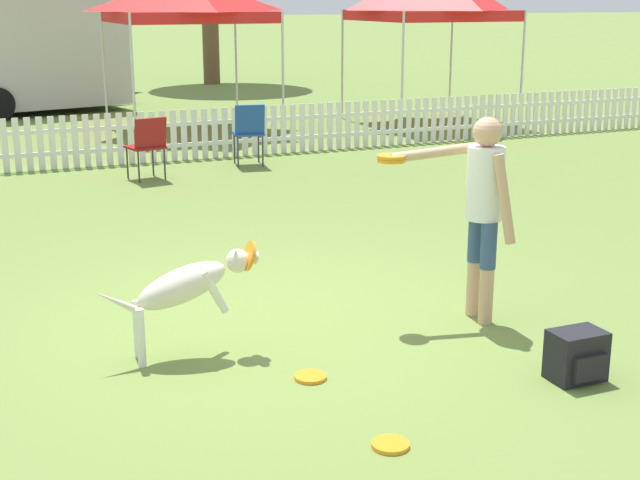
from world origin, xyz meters
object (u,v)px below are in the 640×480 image
Objects in this scene: folding_chair_center at (249,129)px; backpack_on_grass at (577,356)px; leaping_dog at (187,285)px; frisbee_near_dog at (310,377)px; equipment_trailer at (3,48)px; folding_chair_blue_left at (148,142)px; frisbee_near_handler at (390,445)px; handler_person at (480,197)px.

backpack_on_grass is at bearing 96.06° from folding_chair_center.
backpack_on_grass is at bearing 62.25° from leaping_dog.
equipment_trailer is at bearing 92.34° from frisbee_near_dog.
frisbee_near_dog is (0.62, -0.70, -0.50)m from leaping_dog.
backpack_on_grass is 16.23m from equipment_trailer.
equipment_trailer is at bearing -93.89° from folding_chair_blue_left.
frisbee_near_handler is 0.23× the size of folding_chair_center.
folding_chair_center is at bearing 0.21° from handler_person.
folding_chair_blue_left is at bearing 85.77° from frisbee_near_dog.
leaping_dog is (-2.22, 0.17, -0.46)m from handler_person.
folding_chair_center reaches higher than frisbee_near_handler.
handler_person is 2.27m from leaping_dog.
backpack_on_grass is 0.38× the size of folding_chair_center.
folding_chair_center is at bearing 86.25° from backpack_on_grass.
handler_person is 7.33× the size of frisbee_near_dog.
backpack_on_grass is at bearing -23.66° from frisbee_near_dog.
folding_chair_center reaches higher than backpack_on_grass.
frisbee_near_handler is 1.00× the size of frisbee_near_dog.
handler_person is 2.39m from frisbee_near_handler.
backpack_on_grass is 0.40× the size of folding_chair_blue_left.
folding_chair_center reaches higher than frisbee_near_dog.
folding_chair_center is (2.06, 8.40, 0.54)m from frisbee_near_handler.
folding_chair_blue_left is (-1.07, 7.62, 0.36)m from backpack_on_grass.
equipment_trailer is (-2.21, 16.03, 1.22)m from backpack_on_grass.
frisbee_near_dog is at bearing 46.16° from leaping_dog.
folding_chair_center is at bearing 74.03° from frisbee_near_dog.
backpack_on_grass is (-0.02, -1.22, -0.81)m from handler_person.
folding_chair_center is (1.60, 0.46, 0.03)m from folding_chair_blue_left.
leaping_dog reaches higher than frisbee_near_handler.
handler_person reaches higher than folding_chair_center.
folding_chair_blue_left is at bearing 86.71° from frisbee_near_handler.
backpack_on_grass is 0.06× the size of equipment_trailer.
equipment_trailer reaches higher than folding_chair_center.
equipment_trailer reaches higher than frisbee_near_handler.
frisbee_near_handler is at bearing 139.53° from handler_person.
equipment_trailer is (-0.68, 16.36, 1.38)m from frisbee_near_handler.
frisbee_near_dog is 1.74m from backpack_on_grass.
frisbee_near_handler is 1.57m from backpack_on_grass.
frisbee_near_handler is at bearing 75.11° from folding_chair_blue_left.
folding_chair_blue_left is at bearing 174.20° from leaping_dog.
backpack_on_grass is 7.70m from folding_chair_blue_left.
folding_chair_blue_left is 0.94× the size of folding_chair_center.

